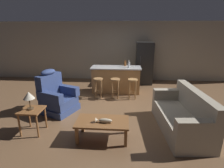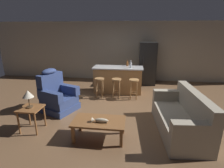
{
  "view_description": "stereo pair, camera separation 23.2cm",
  "coord_description": "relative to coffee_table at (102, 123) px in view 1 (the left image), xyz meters",
  "views": [
    {
      "loc": [
        0.33,
        -4.86,
        2.23
      ],
      "look_at": [
        -0.04,
        -0.1,
        0.75
      ],
      "focal_mm": 28.0,
      "sensor_mm": 36.0,
      "label": 1
    },
    {
      "loc": [
        0.56,
        -4.84,
        2.23
      ],
      "look_at": [
        -0.04,
        -0.1,
        0.75
      ],
      "focal_mm": 28.0,
      "sensor_mm": 36.0,
      "label": 2
    }
  ],
  "objects": [
    {
      "name": "bottle_short_amber",
      "position": [
        0.58,
        2.88,
        0.69
      ],
      "size": [
        0.08,
        0.08,
        0.27
      ],
      "color": "silver",
      "rests_on": "kitchen_island"
    },
    {
      "name": "table_lamp",
      "position": [
        -1.61,
        0.14,
        0.5
      ],
      "size": [
        0.24,
        0.24,
        0.41
      ],
      "color": "#4C3823",
      "rests_on": "end_table"
    },
    {
      "name": "bar_stool_middle",
      "position": [
        0.13,
        2.36,
        0.11
      ],
      "size": [
        0.32,
        0.32,
        0.68
      ],
      "color": "olive",
      "rests_on": "ground_plane"
    },
    {
      "name": "fish_figurine",
      "position": [
        0.04,
        -0.07,
        0.1
      ],
      "size": [
        0.34,
        0.1,
        0.1
      ],
      "color": "#4C3823",
      "rests_on": "coffee_table"
    },
    {
      "name": "back_wall",
      "position": [
        0.12,
        4.76,
        0.94
      ],
      "size": [
        12.0,
        0.05,
        2.6
      ],
      "color": "#A89E89",
      "rests_on": "ground_plane"
    },
    {
      "name": "couch",
      "position": [
        1.79,
        0.5,
        -0.02
      ],
      "size": [
        0.99,
        1.96,
        0.94
      ],
      "rotation": [
        0.0,
        0.0,
        3.22
      ],
      "color": "#9E937F",
      "rests_on": "ground_plane"
    },
    {
      "name": "bottle_tall_green",
      "position": [
        0.44,
        3.21,
        0.67
      ],
      "size": [
        0.09,
        0.09,
        0.22
      ],
      "color": "brown",
      "rests_on": "kitchen_island"
    },
    {
      "name": "refrigerator",
      "position": [
        1.25,
        4.19,
        0.52
      ],
      "size": [
        0.7,
        0.69,
        1.76
      ],
      "color": "black",
      "rests_on": "ground_plane"
    },
    {
      "name": "coffee_table",
      "position": [
        0.0,
        0.0,
        0.0
      ],
      "size": [
        1.1,
        0.6,
        0.42
      ],
      "color": "brown",
      "rests_on": "ground_plane"
    },
    {
      "name": "bar_stool_left",
      "position": [
        -0.45,
        2.36,
        0.11
      ],
      "size": [
        0.32,
        0.32,
        0.68
      ],
      "color": "olive",
      "rests_on": "ground_plane"
    },
    {
      "name": "ground_plane",
      "position": [
        0.12,
        1.64,
        -0.36
      ],
      "size": [
        12.0,
        12.0,
        0.0
      ],
      "color": "brown"
    },
    {
      "name": "end_table",
      "position": [
        -1.59,
        0.13,
        0.1
      ],
      "size": [
        0.48,
        0.48,
        0.56
      ],
      "color": "brown",
      "rests_on": "ground_plane"
    },
    {
      "name": "recliner_near_lamp",
      "position": [
        -1.47,
        1.23,
        0.06
      ],
      "size": [
        1.1,
        1.1,
        1.2
      ],
      "rotation": [
        0.0,
        0.0,
        -0.4
      ],
      "color": "navy",
      "rests_on": "ground_plane"
    },
    {
      "name": "bar_stool_right",
      "position": [
        0.71,
        2.36,
        0.11
      ],
      "size": [
        0.32,
        0.32,
        0.68
      ],
      "color": "#A87A47",
      "rests_on": "ground_plane"
    },
    {
      "name": "kitchen_island",
      "position": [
        0.12,
        2.99,
        0.11
      ],
      "size": [
        1.8,
        0.7,
        0.95
      ],
      "color": "#9E7042",
      "rests_on": "ground_plane"
    }
  ]
}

